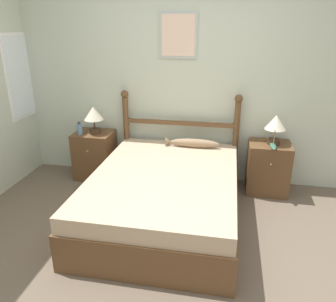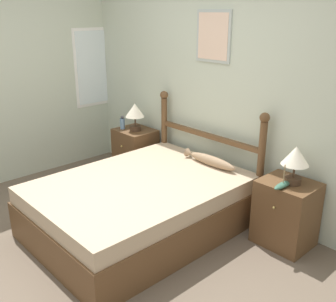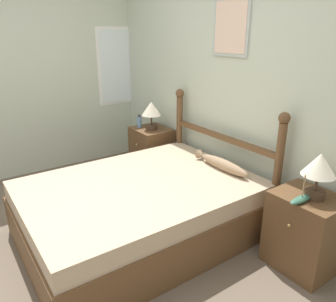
{
  "view_description": "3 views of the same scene",
  "coord_description": "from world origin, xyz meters",
  "px_view_note": "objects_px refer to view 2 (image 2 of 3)",
  "views": [
    {
      "loc": [
        0.58,
        -2.36,
        1.96
      ],
      "look_at": [
        -0.06,
        1.0,
        0.62
      ],
      "focal_mm": 35.0,
      "sensor_mm": 36.0,
      "label": 1
    },
    {
      "loc": [
        2.72,
        -1.54,
        2.1
      ],
      "look_at": [
        -0.04,
        1.03,
        0.73
      ],
      "focal_mm": 42.0,
      "sensor_mm": 36.0,
      "label": 2
    },
    {
      "loc": [
        2.28,
        -0.68,
        1.78
      ],
      "look_at": [
        -0.1,
        0.99,
        0.73
      ],
      "focal_mm": 35.0,
      "sensor_mm": 36.0,
      "label": 3
    }
  ],
  "objects_px": {
    "table_lamp_right": "(295,159)",
    "fish_pillow": "(210,160)",
    "bed": "(140,205)",
    "nightstand_right": "(286,213)",
    "table_lamp_left": "(135,112)",
    "model_boat": "(283,185)",
    "nightstand_left": "(135,152)",
    "bottle": "(122,123)"
  },
  "relations": [
    {
      "from": "bed",
      "to": "bottle",
      "type": "relative_size",
      "value": 11.6
    },
    {
      "from": "nightstand_left",
      "to": "table_lamp_left",
      "type": "relative_size",
      "value": 1.79
    },
    {
      "from": "table_lamp_right",
      "to": "nightstand_right",
      "type": "bearing_deg",
      "value": 177.27
    },
    {
      "from": "table_lamp_right",
      "to": "bottle",
      "type": "bearing_deg",
      "value": -177.85
    },
    {
      "from": "table_lamp_right",
      "to": "model_boat",
      "type": "distance_m",
      "value": 0.25
    },
    {
      "from": "table_lamp_left",
      "to": "model_boat",
      "type": "bearing_deg",
      "value": -3.06
    },
    {
      "from": "table_lamp_right",
      "to": "fish_pillow",
      "type": "xyz_separation_m",
      "value": [
        -0.96,
        -0.02,
        -0.29
      ]
    },
    {
      "from": "model_boat",
      "to": "table_lamp_left",
      "type": "bearing_deg",
      "value": 176.94
    },
    {
      "from": "nightstand_left",
      "to": "table_lamp_right",
      "type": "xyz_separation_m",
      "value": [
        2.27,
        -0.0,
        0.55
      ]
    },
    {
      "from": "model_boat",
      "to": "nightstand_left",
      "type": "bearing_deg",
      "value": 176.59
    },
    {
      "from": "bed",
      "to": "nightstand_right",
      "type": "distance_m",
      "value": 1.4
    },
    {
      "from": "nightstand_right",
      "to": "nightstand_left",
      "type": "bearing_deg",
      "value": 180.0
    },
    {
      "from": "nightstand_left",
      "to": "bottle",
      "type": "distance_m",
      "value": 0.43
    },
    {
      "from": "nightstand_right",
      "to": "table_lamp_right",
      "type": "xyz_separation_m",
      "value": [
        0.03,
        -0.0,
        0.55
      ]
    },
    {
      "from": "bed",
      "to": "nightstand_left",
      "type": "relative_size",
      "value": 3.23
    },
    {
      "from": "model_boat",
      "to": "nightstand_right",
      "type": "bearing_deg",
      "value": 96.06
    },
    {
      "from": "nightstand_left",
      "to": "table_lamp_left",
      "type": "xyz_separation_m",
      "value": [
        0.03,
        -0.02,
        0.55
      ]
    },
    {
      "from": "model_boat",
      "to": "table_lamp_right",
      "type": "bearing_deg",
      "value": 82.85
    },
    {
      "from": "bed",
      "to": "table_lamp_left",
      "type": "distance_m",
      "value": 1.49
    },
    {
      "from": "table_lamp_left",
      "to": "fish_pillow",
      "type": "height_order",
      "value": "table_lamp_left"
    },
    {
      "from": "bed",
      "to": "bottle",
      "type": "xyz_separation_m",
      "value": [
        -1.26,
        0.74,
        0.45
      ]
    },
    {
      "from": "nightstand_left",
      "to": "table_lamp_left",
      "type": "height_order",
      "value": "table_lamp_left"
    },
    {
      "from": "bottle",
      "to": "fish_pillow",
      "type": "bearing_deg",
      "value": 2.86
    },
    {
      "from": "bed",
      "to": "table_lamp_right",
      "type": "relative_size",
      "value": 5.78
    },
    {
      "from": "nightstand_left",
      "to": "bottle",
      "type": "bearing_deg",
      "value": -146.34
    },
    {
      "from": "table_lamp_right",
      "to": "model_boat",
      "type": "bearing_deg",
      "value": -97.15
    },
    {
      "from": "nightstand_right",
      "to": "table_lamp_right",
      "type": "bearing_deg",
      "value": -2.73
    },
    {
      "from": "nightstand_right",
      "to": "fish_pillow",
      "type": "relative_size",
      "value": 0.93
    },
    {
      "from": "table_lamp_left",
      "to": "bottle",
      "type": "height_order",
      "value": "table_lamp_left"
    },
    {
      "from": "bed",
      "to": "model_boat",
      "type": "relative_size",
      "value": 7.98
    },
    {
      "from": "bottle",
      "to": "fish_pillow",
      "type": "xyz_separation_m",
      "value": [
        1.45,
        0.07,
        -0.13
      ]
    },
    {
      "from": "nightstand_left",
      "to": "fish_pillow",
      "type": "height_order",
      "value": "fish_pillow"
    },
    {
      "from": "nightstand_left",
      "to": "nightstand_right",
      "type": "xyz_separation_m",
      "value": [
        2.24,
        0.0,
        0.0
      ]
    },
    {
      "from": "bottle",
      "to": "model_boat",
      "type": "relative_size",
      "value": 0.69
    },
    {
      "from": "bed",
      "to": "model_boat",
      "type": "height_order",
      "value": "model_boat"
    },
    {
      "from": "nightstand_right",
      "to": "table_lamp_right",
      "type": "height_order",
      "value": "table_lamp_right"
    },
    {
      "from": "table_lamp_left",
      "to": "nightstand_right",
      "type": "bearing_deg",
      "value": 0.4
    },
    {
      "from": "model_boat",
      "to": "bed",
      "type": "bearing_deg",
      "value": -148.41
    },
    {
      "from": "nightstand_left",
      "to": "model_boat",
      "type": "distance_m",
      "value": 2.28
    },
    {
      "from": "table_lamp_right",
      "to": "model_boat",
      "type": "xyz_separation_m",
      "value": [
        -0.02,
        -0.13,
        -0.21
      ]
    },
    {
      "from": "nightstand_right",
      "to": "table_lamp_left",
      "type": "height_order",
      "value": "table_lamp_left"
    },
    {
      "from": "bed",
      "to": "nightstand_left",
      "type": "xyz_separation_m",
      "value": [
        -1.12,
        0.83,
        0.05
      ]
    }
  ]
}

